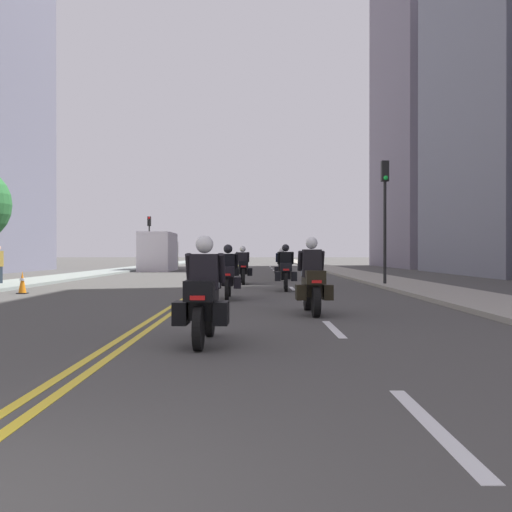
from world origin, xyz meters
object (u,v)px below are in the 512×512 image
motorcycle_2 (225,276)px  traffic_light_far (146,232)px  motorcycle_3 (283,271)px  traffic_cone_1 (19,283)px  traffic_light_near (382,201)px  motorcycle_5 (279,267)px  motorcycle_4 (240,268)px  parked_truck (157,253)px  motorcycle_0 (201,299)px  motorcycle_1 (309,284)px

motorcycle_2 → traffic_light_far: bearing=103.0°
motorcycle_3 → traffic_cone_1: bearing=-167.3°
traffic_light_near → motorcycle_5: bearing=121.6°
motorcycle_4 → motorcycle_5: size_ratio=1.03×
traffic_light_far → parked_truck: bearing=-73.6°
motorcycle_2 → traffic_light_far: 35.22m
motorcycle_0 → parked_truck: size_ratio=0.32×
motorcycle_4 → parked_truck: 20.60m
motorcycle_2 → motorcycle_3: motorcycle_3 is taller
motorcycle_1 → traffic_cone_1: motorcycle_1 is taller
parked_truck → traffic_cone_1: bearing=-90.8°
motorcycle_4 → traffic_light_near: size_ratio=0.47×
motorcycle_1 → motorcycle_4: bearing=96.1°
motorcycle_0 → motorcycle_1: (1.96, 4.37, 0.01)m
motorcycle_2 → traffic_light_far: size_ratio=0.50×
traffic_cone_1 → traffic_light_far: size_ratio=0.17×
motorcycle_0 → traffic_light_near: bearing=70.9°
motorcycle_0 → motorcycle_4: 17.28m
motorcycle_5 → traffic_light_far: bearing=115.0°
motorcycle_0 → traffic_light_far: size_ratio=0.47×
motorcycle_0 → traffic_light_near: traffic_light_near is taller
motorcycle_3 → motorcycle_2: bearing=-113.4°
motorcycle_5 → motorcycle_1: bearing=-90.7°
motorcycle_3 → motorcycle_4: bearing=110.7°
motorcycle_1 → traffic_cone_1: 10.97m
parked_truck → motorcycle_3: bearing=-71.2°
motorcycle_2 → motorcycle_5: (2.07, 12.68, -0.01)m
motorcycle_3 → traffic_light_near: 5.47m
motorcycle_1 → motorcycle_5: (0.06, 17.01, -0.01)m
motorcycle_2 → traffic_light_near: bearing=47.7°
motorcycle_0 → traffic_light_far: 43.72m
motorcycle_1 → motorcycle_2: 4.78m
traffic_light_near → parked_truck: traffic_light_near is taller
motorcycle_3 → traffic_light_far: size_ratio=0.52×
motorcycle_3 → parked_truck: (-8.22, 24.10, 0.60)m
parked_truck → motorcycle_5: bearing=-61.2°
motorcycle_1 → traffic_light_far: traffic_light_far is taller
motorcycle_5 → parked_truck: (-8.45, 15.39, 0.63)m
motorcycle_1 → motorcycle_5: 17.01m
motorcycle_1 → traffic_light_near: traffic_light_near is taller
motorcycle_5 → traffic_cone_1: motorcycle_5 is taller
traffic_light_far → motorcycle_0: bearing=-79.1°
traffic_light_far → motorcycle_1: bearing=-75.2°
motorcycle_2 → motorcycle_5: motorcycle_2 is taller
motorcycle_5 → parked_truck: parked_truck is taller
motorcycle_1 → traffic_light_far: 39.91m
motorcycle_4 → motorcycle_5: bearing=62.7°
motorcycle_0 → traffic_light_far: traffic_light_far is taller
motorcycle_0 → traffic_cone_1: bearing=123.5°
traffic_cone_1 → traffic_light_far: traffic_light_far is taller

